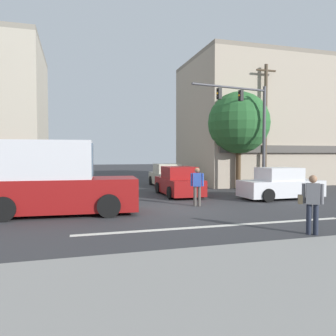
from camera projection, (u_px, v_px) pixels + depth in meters
ground_plane at (183, 208)px, 13.61m from camera, size 120.00×120.00×0.00m
lane_marking_stripe at (219, 226)px, 10.26m from camera, size 9.00×0.24×0.01m
building_right_corner at (263, 123)px, 26.55m from camera, size 12.31×8.37×9.59m
street_tree at (239, 123)px, 21.09m from camera, size 3.97×3.97×6.27m
utility_pole_far_right at (265, 124)px, 21.58m from camera, size 1.40×0.22×8.14m
traffic_light_mast at (251, 121)px, 18.74m from camera, size 4.85×0.82×6.20m
sedan_crossing_leftbound at (166, 176)px, 23.00m from camera, size 1.95×4.14×1.58m
box_truck_crossing_center at (55, 181)px, 12.14m from camera, size 5.74×2.57×2.75m
sedan_approaching_near at (280, 185)px, 16.47m from camera, size 4.12×1.91×1.58m
sedan_crossing_rightbound at (179, 183)px, 17.80m from camera, size 1.92×4.12×1.58m
pedestrian_foreground_with_bag at (312, 201)px, 9.13m from camera, size 0.61×0.56×1.67m
pedestrian_mid_crossing at (197, 184)px, 14.13m from camera, size 0.54×0.34×1.67m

